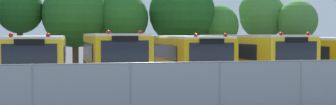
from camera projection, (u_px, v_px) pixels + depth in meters
name	position (u px, v px, depth m)	size (l,w,h in m)	color
ground_plane	(183.00, 82.00, 24.46)	(160.00, 160.00, 0.00)	#38383D
school_bus_0	(39.00, 58.00, 22.46)	(2.71, 10.76, 2.61)	yellow
school_bus_1	(112.00, 56.00, 23.28)	(2.55, 9.41, 2.73)	yellow
school_bus_2	(185.00, 56.00, 24.50)	(2.75, 10.18, 2.61)	#EAA80C
school_bus_3	(248.00, 55.00, 25.15)	(2.50, 10.77, 2.67)	yellow
school_bus_4	(312.00, 56.00, 25.98)	(2.62, 10.37, 2.52)	#EAA80C
tree_1	(19.00, 11.00, 32.96)	(3.37, 3.37, 5.99)	#4C3823
tree_2	(77.00, 14.00, 33.39)	(4.84, 4.84, 6.43)	#4C3823
tree_3	(122.00, 19.00, 34.24)	(4.02, 4.02, 5.78)	#4C3823
tree_4	(181.00, 13.00, 35.33)	(5.12, 5.12, 6.81)	#4C3823
tree_5	(217.00, 25.00, 35.93)	(3.30, 3.30, 4.91)	#4C3823
tree_6	(261.00, 15.00, 38.07)	(3.96, 3.83, 5.99)	#4C3823
tree_7	(297.00, 21.00, 36.61)	(3.25, 3.25, 5.30)	#4C3823
chainlink_fence	(261.00, 86.00, 14.74)	(19.85, 0.07, 1.72)	#9EA0A3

